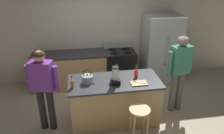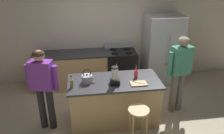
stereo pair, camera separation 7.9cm
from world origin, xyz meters
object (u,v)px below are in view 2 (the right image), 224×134
object	(u,v)px
stove_range	(121,67)
bar_stool	(138,117)
tea_kettle	(87,78)
kitchen_island	(114,101)
person_by_sink_right	(180,68)
person_by_island_left	(43,83)
bottle_soda	(136,74)
bottle_vinegar	(72,83)
bottle_olive_oil	(116,72)
refrigerator	(162,50)
chef_knife	(140,83)
cutting_board	(139,84)
blender_appliance	(115,77)

from	to	relation	value
stove_range	bar_stool	world-z (taller)	stove_range
stove_range	tea_kettle	world-z (taller)	tea_kettle
kitchen_island	person_by_sink_right	world-z (taller)	person_by_sink_right
stove_range	person_by_island_left	world-z (taller)	person_by_island_left
bottle_soda	bottle_vinegar	world-z (taller)	bottle_soda
tea_kettle	person_by_island_left	bearing A→B (deg)	-175.96
person_by_island_left	bottle_vinegar	xyz separation A→B (m)	(0.51, -0.10, 0.02)
kitchen_island	bottle_olive_oil	size ratio (longest dim) A/B	6.36
refrigerator	chef_knife	xyz separation A→B (m)	(-1.04, -1.69, 0.04)
person_by_sink_right	cutting_board	world-z (taller)	person_by_sink_right
bottle_soda	chef_knife	size ratio (longest dim) A/B	1.16
refrigerator	tea_kettle	bearing A→B (deg)	-143.51
person_by_sink_right	bottle_olive_oil	size ratio (longest dim) A/B	6.09
bar_stool	bottle_vinegar	size ratio (longest dim) A/B	3.04
bar_stool	blender_appliance	xyz separation A→B (m)	(-0.32, 0.57, 0.51)
bottle_soda	tea_kettle	xyz separation A→B (m)	(-0.94, -0.04, -0.02)
bar_stool	person_by_island_left	bearing A→B (deg)	157.91
person_by_sink_right	bottle_soda	world-z (taller)	person_by_sink_right
blender_appliance	chef_knife	bearing A→B (deg)	-7.87
bottle_soda	bottle_olive_oil	bearing A→B (deg)	166.09
kitchen_island	refrigerator	size ratio (longest dim) A/B	0.97
refrigerator	person_by_island_left	distance (m)	3.19
stove_range	bottle_soda	world-z (taller)	bottle_soda
refrigerator	blender_appliance	distance (m)	2.22
person_by_sink_right	kitchen_island	bearing A→B (deg)	-173.44
bottle_olive_oil	tea_kettle	size ratio (longest dim) A/B	1.00
bottle_soda	person_by_island_left	bearing A→B (deg)	-176.99
bottle_soda	bottle_olive_oil	distance (m)	0.38
person_by_island_left	bottle_vinegar	distance (m)	0.52
cutting_board	chef_knife	xyz separation A→B (m)	(0.02, 0.00, 0.01)
cutting_board	bottle_olive_oil	bearing A→B (deg)	137.17
stove_range	bottle_soda	xyz separation A→B (m)	(0.03, -1.47, 0.54)
stove_range	person_by_sink_right	distance (m)	1.77
bottle_soda	bottle_vinegar	distance (m)	1.24
person_by_island_left	blender_appliance	size ratio (longest dim) A/B	4.66
bottle_soda	cutting_board	xyz separation A→B (m)	(-0.01, -0.24, -0.08)
person_by_island_left	refrigerator	bearing A→B (deg)	28.76
kitchen_island	person_by_island_left	bearing A→B (deg)	-178.46
stove_range	tea_kettle	distance (m)	1.83
bar_stool	tea_kettle	xyz separation A→B (m)	(-0.82, 0.71, 0.44)
blender_appliance	tea_kettle	world-z (taller)	blender_appliance
person_by_island_left	bottle_vinegar	world-z (taller)	person_by_island_left
stove_range	person_by_sink_right	world-z (taller)	person_by_sink_right
refrigerator	bar_stool	world-z (taller)	refrigerator
bottle_soda	chef_knife	distance (m)	0.25
person_by_sink_right	bar_stool	size ratio (longest dim) A/B	2.34
blender_appliance	tea_kettle	bearing A→B (deg)	163.73
person_by_island_left	blender_appliance	xyz separation A→B (m)	(1.30, -0.09, 0.08)
bottle_vinegar	tea_kettle	bearing A→B (deg)	29.01
bar_stool	bottle_olive_oil	xyz separation A→B (m)	(-0.25, 0.84, 0.46)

